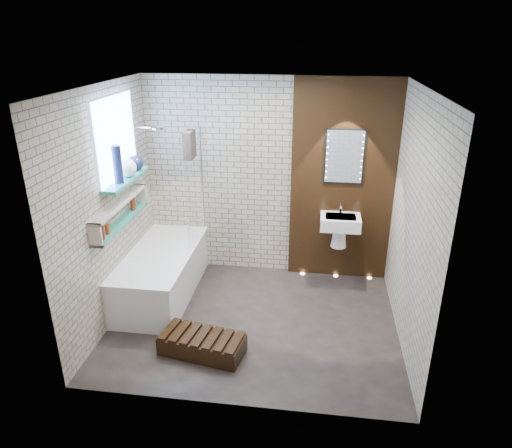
# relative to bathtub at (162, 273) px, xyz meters

# --- Properties ---
(ground) EXTENTS (3.20, 3.20, 0.00)m
(ground) POSITION_rel_bathtub_xyz_m (1.22, -0.45, -0.29)
(ground) COLOR black
(ground) RESTS_ON ground
(room_shell) EXTENTS (3.24, 3.20, 2.60)m
(room_shell) POSITION_rel_bathtub_xyz_m (1.22, -0.45, 1.01)
(room_shell) COLOR #A0937F
(room_shell) RESTS_ON ground
(walnut_panel) EXTENTS (1.30, 0.06, 2.60)m
(walnut_panel) POSITION_rel_bathtub_xyz_m (2.17, 0.82, 1.01)
(walnut_panel) COLOR black
(walnut_panel) RESTS_ON ground
(clerestory_window) EXTENTS (0.18, 1.00, 0.94)m
(clerestory_window) POSITION_rel_bathtub_xyz_m (-0.34, -0.10, 1.61)
(clerestory_window) COLOR #7FADE0
(clerestory_window) RESTS_ON room_shell
(display_niche) EXTENTS (0.14, 1.30, 0.26)m
(display_niche) POSITION_rel_bathtub_xyz_m (-0.31, -0.30, 0.91)
(display_niche) COLOR #238374
(display_niche) RESTS_ON room_shell
(bathtub) EXTENTS (0.79, 1.74, 0.70)m
(bathtub) POSITION_rel_bathtub_xyz_m (0.00, 0.00, 0.00)
(bathtub) COLOR white
(bathtub) RESTS_ON ground
(bath_screen) EXTENTS (0.01, 0.78, 1.40)m
(bath_screen) POSITION_rel_bathtub_xyz_m (0.35, 0.44, 0.99)
(bath_screen) COLOR white
(bath_screen) RESTS_ON bathtub
(towel) EXTENTS (0.10, 0.25, 0.32)m
(towel) POSITION_rel_bathtub_xyz_m (0.35, 0.32, 1.56)
(towel) COLOR black
(towel) RESTS_ON bath_screen
(shower_head) EXTENTS (0.18, 0.18, 0.02)m
(shower_head) POSITION_rel_bathtub_xyz_m (-0.08, 0.50, 1.71)
(shower_head) COLOR silver
(shower_head) RESTS_ON room_shell
(washbasin) EXTENTS (0.50, 0.36, 0.58)m
(washbasin) POSITION_rel_bathtub_xyz_m (2.17, 0.62, 0.50)
(washbasin) COLOR white
(washbasin) RESTS_ON walnut_panel
(led_mirror) EXTENTS (0.50, 0.02, 0.70)m
(led_mirror) POSITION_rel_bathtub_xyz_m (2.17, 0.78, 1.36)
(led_mirror) COLOR black
(led_mirror) RESTS_ON walnut_panel
(walnut_step) EXTENTS (0.91, 0.53, 0.19)m
(walnut_step) POSITION_rel_bathtub_xyz_m (0.77, -1.07, -0.20)
(walnut_step) COLOR black
(walnut_step) RESTS_ON ground
(niche_bottles) EXTENTS (0.06, 0.91, 0.15)m
(niche_bottles) POSITION_rel_bathtub_xyz_m (-0.31, -0.48, 0.88)
(niche_bottles) COLOR #944316
(niche_bottles) RESTS_ON display_niche
(sill_vases) EXTENTS (0.21, 0.63, 0.42)m
(sill_vases) POSITION_rel_bathtub_xyz_m (-0.28, -0.03, 1.38)
(sill_vases) COLOR #15193A
(sill_vases) RESTS_ON clerestory_window
(floor_uplights) EXTENTS (0.96, 0.06, 0.01)m
(floor_uplights) POSITION_rel_bathtub_xyz_m (2.17, 0.75, -0.29)
(floor_uplights) COLOR #FFD899
(floor_uplights) RESTS_ON ground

